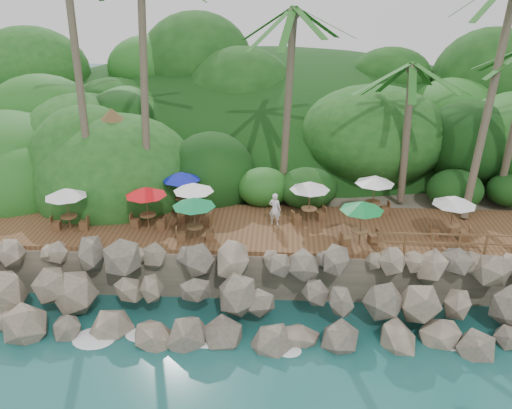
{
  "coord_description": "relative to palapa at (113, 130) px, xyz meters",
  "views": [
    {
      "loc": [
        1.2,
        -16.37,
        13.01
      ],
      "look_at": [
        0.0,
        6.0,
        3.4
      ],
      "focal_mm": 37.45,
      "sensor_mm": 36.0,
      "label": 1
    }
  ],
  "objects": [
    {
      "name": "ground",
      "position": [
        7.51,
        -9.73,
        -5.79
      ],
      "size": [
        140.0,
        140.0,
        0.0
      ],
      "primitive_type": "plane",
      "color": "#19514F",
      "rests_on": "ground"
    },
    {
      "name": "land_base",
      "position": [
        7.51,
        6.27,
        -4.74
      ],
      "size": [
        32.0,
        25.2,
        2.1
      ],
      "primitive_type": "cube",
      "color": "gray",
      "rests_on": "ground"
    },
    {
      "name": "jungle_hill",
      "position": [
        7.51,
        13.77,
        -5.79
      ],
      "size": [
        44.8,
        28.0,
        15.4
      ],
      "primitive_type": "ellipsoid",
      "color": "#143811",
      "rests_on": "ground"
    },
    {
      "name": "seawall",
      "position": [
        7.51,
        -7.73,
        -4.64
      ],
      "size": [
        29.0,
        4.0,
        2.3
      ],
      "primitive_type": null,
      "color": "gray",
      "rests_on": "ground"
    },
    {
      "name": "terrace",
      "position": [
        7.51,
        -3.73,
        -3.59
      ],
      "size": [
        26.0,
        5.0,
        0.2
      ],
      "primitive_type": "cube",
      "color": "brown",
      "rests_on": "land_base"
    },
    {
      "name": "jungle_foliage",
      "position": [
        7.51,
        5.27,
        -5.79
      ],
      "size": [
        44.0,
        16.0,
        12.0
      ],
      "primitive_type": null,
      "color": "#143811",
      "rests_on": "ground"
    },
    {
      "name": "foam_line",
      "position": [
        7.51,
        -9.43,
        -5.76
      ],
      "size": [
        25.2,
        0.8,
        0.06
      ],
      "color": "white",
      "rests_on": "ground"
    },
    {
      "name": "palapa",
      "position": [
        0.0,
        0.0,
        0.0
      ],
      "size": [
        4.75,
        4.75,
        4.6
      ],
      "color": "brown",
      "rests_on": "ground"
    },
    {
      "name": "dining_clusters",
      "position": [
        7.35,
        -3.87,
        -1.8
      ],
      "size": [
        18.96,
        5.08,
        2.04
      ],
      "color": "brown",
      "rests_on": "terrace"
    },
    {
      "name": "railing",
      "position": [
        16.04,
        -6.08,
        -2.88
      ],
      "size": [
        7.2,
        0.1,
        1.0
      ],
      "color": "brown",
      "rests_on": "terrace"
    },
    {
      "name": "waiter",
      "position": [
        8.37,
        -3.52,
        -2.7
      ],
      "size": [
        0.67,
        0.54,
        1.58
      ],
      "primitive_type": "imported",
      "rotation": [
        0.0,
        0.0,
        2.82
      ],
      "color": "silver",
      "rests_on": "terrace"
    }
  ]
}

